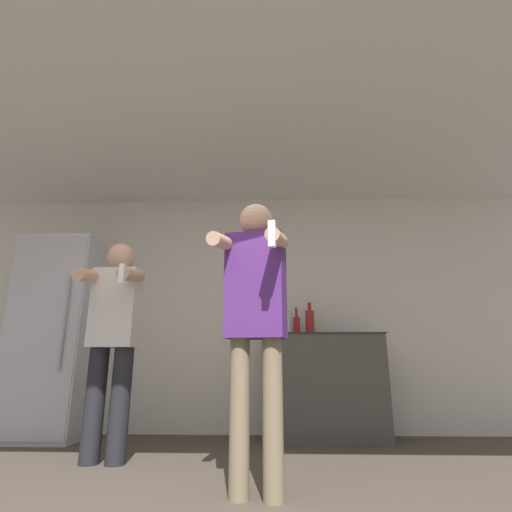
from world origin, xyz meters
The scene contains 9 objects.
wall_back centered at (0.00, 2.98, 1.27)m, with size 7.00×0.06×2.55m.
ceiling_slab centered at (0.00, 1.47, 2.57)m, with size 7.00×3.47×0.05m.
refrigerator centered at (-1.62, 2.60, 0.96)m, with size 0.73×0.73×1.93m.
counter centered at (1.00, 2.66, 0.49)m, with size 1.16×0.60×0.97m.
bottle_brown_liquor centered at (0.67, 2.72, 1.09)m, with size 0.09×0.09×0.32m.
bottle_tall_gin centered at (0.77, 2.72, 1.08)m, with size 0.07×0.07×0.28m.
bottle_red_label centered at (0.90, 2.72, 1.11)m, with size 0.09×0.09×0.33m.
person_woman_foreground centered at (0.42, 0.90, 0.99)m, with size 0.45×0.51×1.63m.
person_man_side centered at (-0.69, 1.64, 0.91)m, with size 0.44×0.46×1.62m.
Camera 1 is at (0.51, -1.39, 0.66)m, focal length 28.00 mm.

